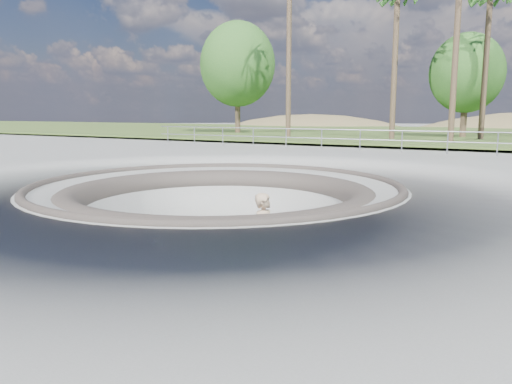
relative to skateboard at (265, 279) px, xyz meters
The scene contains 9 objects.
ground 3.47m from the skateboard, 146.38° to the left, with size 180.00×180.00×0.00m, color #9A9A95.
skate_bowl 2.95m from the skateboard, 146.38° to the left, with size 14.00×14.00×4.10m.
grass_strip 35.78m from the skateboard, 93.95° to the left, with size 180.00×36.00×0.12m.
distant_hills 59.05m from the skateboard, 88.72° to the left, with size 103.20×45.00×28.60m.
safety_railing 14.08m from the skateboard, 100.23° to the left, with size 25.00×0.06×1.03m.
skateboard is the anchor object (origin of this frame).
skater 1.02m from the skateboard, 90.00° to the left, with size 0.73×0.48×2.01m, color tan.
bushy_tree_left 33.52m from the skateboard, 123.70° to the left, with size 6.58×5.98×9.49m.
bushy_tree_mid 29.47m from the skateboard, 90.04° to the left, with size 5.10×4.64×7.36m.
Camera 1 is at (7.93, -11.30, 1.99)m, focal length 35.00 mm.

